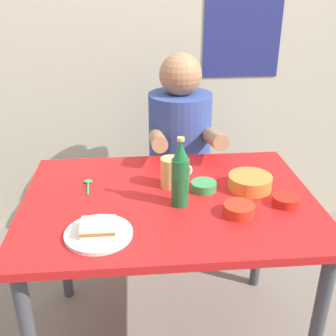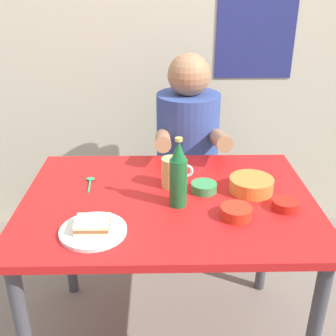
# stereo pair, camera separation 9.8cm
# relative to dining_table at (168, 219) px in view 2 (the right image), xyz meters

# --- Properties ---
(wall_back) EXTENTS (4.40, 0.09, 2.60)m
(wall_back) POSITION_rel_dining_table_xyz_m (0.00, 1.05, 0.65)
(wall_back) COLOR #BCB299
(wall_back) RESTS_ON ground
(dining_table) EXTENTS (1.10, 0.80, 0.74)m
(dining_table) POSITION_rel_dining_table_xyz_m (0.00, 0.00, 0.00)
(dining_table) COLOR red
(dining_table) RESTS_ON ground
(stool) EXTENTS (0.34, 0.34, 0.45)m
(stool) POSITION_rel_dining_table_xyz_m (0.11, 0.63, -0.30)
(stool) COLOR #4C4C51
(stool) RESTS_ON ground
(person_seated) EXTENTS (0.33, 0.56, 0.72)m
(person_seated) POSITION_rel_dining_table_xyz_m (0.11, 0.62, 0.12)
(person_seated) COLOR #33478C
(person_seated) RESTS_ON stool
(plate_orange) EXTENTS (0.22, 0.22, 0.01)m
(plate_orange) POSITION_rel_dining_table_xyz_m (-0.25, -0.23, 0.10)
(plate_orange) COLOR silver
(plate_orange) RESTS_ON dining_table
(sandwich) EXTENTS (0.11, 0.09, 0.04)m
(sandwich) POSITION_rel_dining_table_xyz_m (-0.25, -0.23, 0.13)
(sandwich) COLOR beige
(sandwich) RESTS_ON plate_orange
(beer_mug) EXTENTS (0.13, 0.08, 0.12)m
(beer_mug) POSITION_rel_dining_table_xyz_m (0.02, 0.09, 0.15)
(beer_mug) COLOR #D1BC66
(beer_mug) RESTS_ON dining_table
(beer_bottle) EXTENTS (0.06, 0.06, 0.26)m
(beer_bottle) POSITION_rel_dining_table_xyz_m (0.03, -0.05, 0.21)
(beer_bottle) COLOR #19602D
(beer_bottle) RESTS_ON dining_table
(sauce_bowl_chili) EXTENTS (0.11, 0.11, 0.04)m
(sauce_bowl_chili) POSITION_rel_dining_table_xyz_m (0.23, -0.14, 0.12)
(sauce_bowl_chili) COLOR red
(sauce_bowl_chili) RESTS_ON dining_table
(dip_bowl_green) EXTENTS (0.10, 0.10, 0.03)m
(dip_bowl_green) POSITION_rel_dining_table_xyz_m (0.14, 0.05, 0.11)
(dip_bowl_green) COLOR #388C4C
(dip_bowl_green) RESTS_ON dining_table
(soup_bowl_orange) EXTENTS (0.17, 0.17, 0.05)m
(soup_bowl_orange) POSITION_rel_dining_table_xyz_m (0.32, 0.05, 0.12)
(soup_bowl_orange) COLOR orange
(soup_bowl_orange) RESTS_ON dining_table
(sambal_bowl_red) EXTENTS (0.10, 0.10, 0.03)m
(sambal_bowl_red) POSITION_rel_dining_table_xyz_m (0.42, -0.09, 0.11)
(sambal_bowl_red) COLOR #B21E14
(sambal_bowl_red) RESTS_ON dining_table
(spoon) EXTENTS (0.04, 0.12, 0.01)m
(spoon) POSITION_rel_dining_table_xyz_m (-0.31, 0.13, 0.10)
(spoon) COLOR #26A559
(spoon) RESTS_ON dining_table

